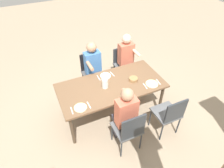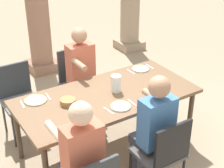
{
  "view_description": "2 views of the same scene",
  "coord_description": "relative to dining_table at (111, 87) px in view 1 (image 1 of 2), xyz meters",
  "views": [
    {
      "loc": [
        1.18,
        2.61,
        3.22
      ],
      "look_at": [
        0.01,
        0.07,
        0.84
      ],
      "focal_mm": 31.67,
      "sensor_mm": 36.0,
      "label": 1
    },
    {
      "loc": [
        -1.8,
        -2.93,
        2.73
      ],
      "look_at": [
        0.1,
        0.04,
        0.85
      ],
      "focal_mm": 56.55,
      "sensor_mm": 36.0,
      "label": 2
    }
  ],
  "objects": [
    {
      "name": "diner_woman_green",
      "position": [
        -0.74,
        -0.73,
        0.0
      ],
      "size": [
        0.35,
        0.49,
        1.3
      ],
      "color": "#3F3F4C",
      "rests_on": "ground"
    },
    {
      "name": "plate_0",
      "position": [
        -0.72,
        0.3,
        0.07
      ],
      "size": [
        0.25,
        0.25,
        0.02
      ],
      "color": "silver",
      "rests_on": "dining_table"
    },
    {
      "name": "ground_plane",
      "position": [
        0.0,
        0.0,
        -0.7
      ],
      "size": [
        16.0,
        16.0,
        0.0
      ],
      "primitive_type": "plane",
      "color": "gray"
    },
    {
      "name": "fork_0",
      "position": [
        -0.87,
        0.3,
        0.07
      ],
      "size": [
        0.04,
        0.17,
        0.01
      ],
      "primitive_type": "cube",
      "rotation": [
        0.0,
        0.0,
        -0.12
      ],
      "color": "silver",
      "rests_on": "dining_table"
    },
    {
      "name": "spoon_0",
      "position": [
        -0.57,
        0.3,
        0.07
      ],
      "size": [
        0.03,
        0.17,
        0.01
      ],
      "primitive_type": "cube",
      "rotation": [
        0.0,
        0.0,
        -0.1
      ],
      "color": "silver",
      "rests_on": "dining_table"
    },
    {
      "name": "plate_2",
      "position": [
        0.72,
        0.33,
        0.07
      ],
      "size": [
        0.22,
        0.22,
        0.02
      ],
      "color": "silver",
      "rests_on": "dining_table"
    },
    {
      "name": "plate_1",
      "position": [
        -0.01,
        -0.3,
        0.07
      ],
      "size": [
        0.22,
        0.22,
        0.02
      ],
      "color": "white",
      "rests_on": "dining_table"
    },
    {
      "name": "chair_west_north",
      "position": [
        -0.73,
        0.91,
        -0.16
      ],
      "size": [
        0.44,
        0.44,
        0.92
      ],
      "color": "#5B5E61",
      "rests_on": "ground"
    },
    {
      "name": "diner_guest_third",
      "position": [
        0.08,
        0.71,
        0.0
      ],
      "size": [
        0.35,
        0.49,
        1.31
      ],
      "color": "#3F3F4C",
      "rests_on": "ground"
    },
    {
      "name": "diner_man_white",
      "position": [
        0.09,
        -0.72,
        0.0
      ],
      "size": [
        0.35,
        0.5,
        1.3
      ],
      "color": "#3F3F4C",
      "rests_on": "ground"
    },
    {
      "name": "bread_basket",
      "position": [
        -0.45,
        0.05,
        0.09
      ],
      "size": [
        0.17,
        0.17,
        0.06
      ],
      "primitive_type": "cylinder",
      "color": "#9E7547",
      "rests_on": "dining_table"
    },
    {
      "name": "fork_2",
      "position": [
        0.57,
        0.33,
        0.07
      ],
      "size": [
        0.02,
        0.17,
        0.01
      ],
      "primitive_type": "cube",
      "rotation": [
        0.0,
        0.0,
        0.05
      ],
      "color": "silver",
      "rests_on": "dining_table"
    },
    {
      "name": "water_pitcher",
      "position": [
        0.13,
        0.01,
        0.15
      ],
      "size": [
        0.12,
        0.12,
        0.2
      ],
      "color": "white",
      "rests_on": "dining_table"
    },
    {
      "name": "dining_table",
      "position": [
        0.0,
        0.0,
        0.0
      ],
      "size": [
        2.03,
        0.98,
        0.76
      ],
      "color": "brown",
      "rests_on": "ground"
    },
    {
      "name": "fork_1",
      "position": [
        -0.16,
        -0.3,
        0.07
      ],
      "size": [
        0.03,
        0.17,
        0.01
      ],
      "primitive_type": "cube",
      "rotation": [
        0.0,
        0.0,
        0.11
      ],
      "color": "silver",
      "rests_on": "dining_table"
    },
    {
      "name": "chair_mid_south",
      "position": [
        0.09,
        -0.91,
        -0.16
      ],
      "size": [
        0.44,
        0.44,
        0.91
      ],
      "color": "#4F4F50",
      "rests_on": "ground"
    },
    {
      "name": "chair_mid_north",
      "position": [
        0.09,
        0.91,
        -0.15
      ],
      "size": [
        0.44,
        0.44,
        0.94
      ],
      "color": "#5B5E61",
      "rests_on": "ground"
    },
    {
      "name": "spoon_2",
      "position": [
        0.87,
        0.33,
        0.07
      ],
      "size": [
        0.02,
        0.17,
        0.01
      ],
      "primitive_type": "cube",
      "rotation": [
        0.0,
        0.0,
        -0.04
      ],
      "color": "silver",
      "rests_on": "dining_table"
    },
    {
      "name": "spoon_1",
      "position": [
        0.14,
        -0.3,
        0.07
      ],
      "size": [
        0.02,
        0.17,
        0.01
      ],
      "primitive_type": "cube",
      "rotation": [
        0.0,
        0.0,
        -0.04
      ],
      "color": "silver",
      "rests_on": "dining_table"
    },
    {
      "name": "chair_west_south",
      "position": [
        -0.73,
        -0.9,
        -0.19
      ],
      "size": [
        0.44,
        0.44,
        0.86
      ],
      "color": "#5B5E61",
      "rests_on": "ground"
    }
  ]
}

